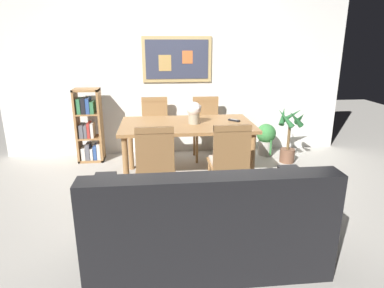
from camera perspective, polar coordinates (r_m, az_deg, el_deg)
The scene contains 13 objects.
ground_plane at distance 3.93m, azimuth -1.07°, elevation -8.49°, with size 12.00×12.00×0.00m, color #B7B2A8.
wall_back_with_painting at distance 5.19m, azimuth -2.76°, elevation 12.71°, with size 5.20×0.14×2.60m.
dining_table at distance 4.17m, azimuth -0.86°, elevation 2.41°, with size 1.64×0.93×0.73m.
dining_chair_far_right at distance 4.99m, azimuth 2.46°, elevation 3.63°, with size 0.40×0.41×0.91m.
dining_chair_near_left at distance 3.44m, azimuth -6.27°, elevation -2.74°, with size 0.40×0.41×0.91m.
dining_chair_near_right at distance 3.52m, azimuth 6.40°, elevation -2.30°, with size 0.40×0.41×0.91m.
dining_chair_far_left at distance 4.98m, azimuth -6.33°, elevation 3.50°, with size 0.40×0.41×0.91m.
leather_couch at distance 2.70m, azimuth 2.40°, elevation -13.76°, with size 1.80×0.84×0.84m.
bookshelf at distance 5.08m, azimuth -17.17°, elevation 2.59°, with size 0.36×0.28×1.06m.
potted_ivy at distance 5.30m, azimuth 12.49°, elevation 1.05°, with size 0.30×0.30×0.49m.
potted_palm at distance 5.01m, azimuth 16.22°, elevation 1.21°, with size 0.45×0.46×0.81m.
flower_vase at distance 4.11m, azimuth 0.33°, elevation 5.55°, with size 0.18×0.19×0.27m.
tv_remote at distance 4.30m, azimuth 7.19°, elevation 4.04°, with size 0.14×0.14×0.02m.
Camera 1 is at (-0.30, -3.53, 1.70)m, focal length 31.28 mm.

